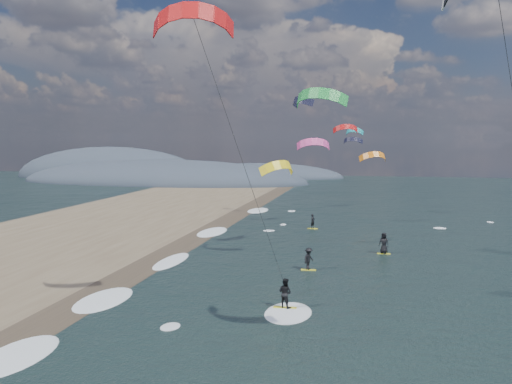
# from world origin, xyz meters

# --- Properties ---
(wet_sand_strip) EXTENTS (3.00, 240.00, 0.00)m
(wet_sand_strip) POSITION_xyz_m (-12.00, 10.00, 0.00)
(wet_sand_strip) COLOR #382D23
(wet_sand_strip) RESTS_ON ground
(coastal_hills) EXTENTS (80.00, 41.00, 15.00)m
(coastal_hills) POSITION_xyz_m (-44.84, 107.86, 0.00)
(coastal_hills) COLOR #3D4756
(coastal_hills) RESTS_ON ground
(kitesurfer_near_a) EXTENTS (7.66, 8.73, 16.45)m
(kitesurfer_near_a) POSITION_xyz_m (9.56, 6.35, 12.18)
(kitesurfer_near_a) COLOR yellow
(kitesurfer_near_a) RESTS_ON ground
(kitesurfer_near_b) EXTENTS (7.09, 8.52, 16.39)m
(kitesurfer_near_b) POSITION_xyz_m (-2.39, 11.20, 10.83)
(kitesurfer_near_b) COLOR yellow
(kitesurfer_near_b) RESTS_ON ground
(far_kitesurfers) EXTENTS (8.34, 20.12, 1.80)m
(far_kitesurfers) POSITION_xyz_m (2.10, 30.62, 0.86)
(far_kitesurfers) COLOR yellow
(far_kitesurfers) RESTS_ON ground
(bg_kite_field) EXTENTS (12.90, 68.18, 8.01)m
(bg_kite_field) POSITION_xyz_m (0.09, 55.63, 10.43)
(bg_kite_field) COLOR yellow
(bg_kite_field) RESTS_ON ground
(shoreline_surf) EXTENTS (2.40, 79.40, 0.11)m
(shoreline_surf) POSITION_xyz_m (-10.80, 14.75, 0.00)
(shoreline_surf) COLOR white
(shoreline_surf) RESTS_ON ground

